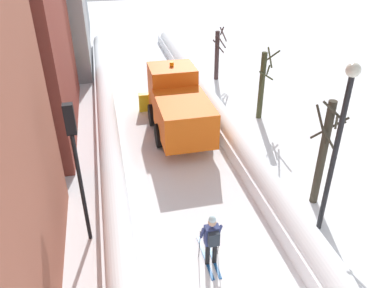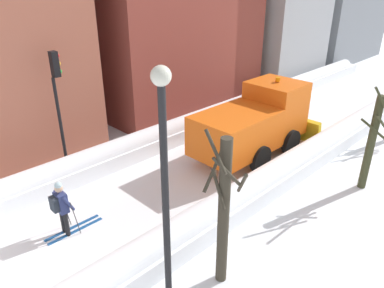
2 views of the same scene
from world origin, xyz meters
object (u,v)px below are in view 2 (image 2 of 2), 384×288
object	(u,v)px
street_lamp	(164,168)
bare_tree_near	(224,211)
plow_truck	(256,122)
bare_tree_mid	(372,141)
skier	(62,206)
traffic_light_pole	(58,91)

from	to	relation	value
street_lamp	bare_tree_near	size ratio (longest dim) A/B	1.38
plow_truck	bare_tree_mid	bearing A→B (deg)	7.69
bare_tree_mid	skier	bearing A→B (deg)	-120.06
traffic_light_pole	plow_truck	bearing A→B (deg)	56.30
bare_tree_near	bare_tree_mid	distance (m)	7.07
bare_tree_mid	traffic_light_pole	bearing A→B (deg)	-141.35
street_lamp	bare_tree_near	distance (m)	2.03
skier	bare_tree_near	bearing A→B (deg)	23.76
skier	traffic_light_pole	bearing A→B (deg)	150.16
plow_truck	traffic_light_pole	size ratio (longest dim) A/B	1.28
traffic_light_pole	bare_tree_near	bearing A→B (deg)	-0.34
street_lamp	bare_tree_near	bearing A→B (deg)	68.08
bare_tree_near	bare_tree_mid	size ratio (longest dim) A/B	1.06
plow_truck	bare_tree_near	world-z (taller)	bare_tree_near
plow_truck	street_lamp	xyz separation A→B (m)	(3.22, -7.75, 2.09)
plow_truck	bare_tree_mid	size ratio (longest dim) A/B	1.53
traffic_light_pole	street_lamp	distance (m)	7.60
traffic_light_pole	bare_tree_near	size ratio (longest dim) A/B	1.13
plow_truck	traffic_light_pole	xyz separation A→B (m)	(-4.25, -6.38, 1.80)
plow_truck	bare_tree_near	xyz separation A→B (m)	(3.75, -6.42, 0.65)
plow_truck	bare_tree_mid	distance (m)	4.54
plow_truck	bare_tree_mid	xyz separation A→B (m)	(4.48, 0.60, 0.40)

